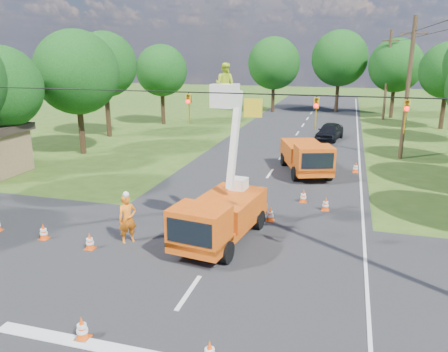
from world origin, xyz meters
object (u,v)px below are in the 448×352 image
(traffic_cone_2, at_px, (270,214))
(traffic_cone_7, at_px, (356,167))
(pole_right_mid, at_px, (408,88))
(tree_left_c, at_px, (0,88))
(tree_left_f, at_px, (162,71))
(tree_far_b, at_px, (340,58))
(traffic_cone_3, at_px, (303,196))
(traffic_cone_5, at_px, (44,232))
(second_truck, at_px, (306,156))
(tree_left_d, at_px, (76,72))
(tree_left_e, at_px, (104,65))
(pole_right_far, at_px, (387,75))
(traffic_cone_4, at_px, (90,241))
(tree_right_e, at_px, (448,71))
(traffic_cone_0, at_px, (82,328))
(distant_car, at_px, (330,131))
(tree_far_c, at_px, (396,66))
(tree_far_a, at_px, (274,63))
(traffic_cone_8, at_px, (326,204))
(bucket_truck, at_px, (220,207))

(traffic_cone_2, xyz_separation_m, traffic_cone_7, (3.85, 9.93, 0.00))
(pole_right_mid, distance_m, tree_left_c, 27.32)
(tree_left_f, height_order, tree_far_b, tree_far_b)
(traffic_cone_3, bearing_deg, traffic_cone_5, -142.25)
(second_truck, xyz_separation_m, tree_left_d, (-17.19, 1.26, 4.97))
(tree_left_f, bearing_deg, tree_left_d, -90.76)
(tree_left_e, bearing_deg, pole_right_far, 35.43)
(traffic_cone_4, relative_size, tree_right_e, 0.08)
(second_truck, distance_m, traffic_cone_0, 19.24)
(traffic_cone_7, bearing_deg, tree_left_f, 143.03)
(distant_car, distance_m, tree_left_f, 19.04)
(pole_right_mid, xyz_separation_m, tree_far_c, (1.00, 22.00, 0.96))
(traffic_cone_5, bearing_deg, traffic_cone_7, 49.07)
(traffic_cone_3, height_order, tree_left_d, tree_left_d)
(distant_car, height_order, tree_left_c, tree_left_c)
(tree_left_f, xyz_separation_m, tree_far_a, (9.80, 13.00, 0.50))
(traffic_cone_0, xyz_separation_m, tree_left_f, (-12.84, 35.03, 5.33))
(traffic_cone_4, distance_m, tree_far_a, 43.38)
(tree_far_a, xyz_separation_m, tree_far_c, (14.50, -1.00, -0.13))
(traffic_cone_5, distance_m, tree_left_c, 13.61)
(traffic_cone_3, relative_size, tree_far_c, 0.08)
(traffic_cone_7, height_order, tree_right_e, tree_right_e)
(tree_left_d, bearing_deg, distant_car, 30.79)
(traffic_cone_7, bearing_deg, pole_right_mid, 57.98)
(traffic_cone_2, distance_m, tree_left_d, 20.12)
(traffic_cone_7, bearing_deg, tree_right_e, 67.09)
(tree_left_f, relative_size, tree_far_c, 0.92)
(traffic_cone_0, distance_m, traffic_cone_8, 13.43)
(distant_car, relative_size, traffic_cone_3, 6.29)
(distant_car, bearing_deg, traffic_cone_2, -83.52)
(traffic_cone_3, relative_size, tree_right_e, 0.08)
(traffic_cone_5, bearing_deg, traffic_cone_0, -45.03)
(tree_left_f, bearing_deg, pole_right_far, 23.23)
(pole_right_far, relative_size, tree_left_e, 1.06)
(traffic_cone_3, height_order, tree_far_a, tree_far_a)
(bucket_truck, xyz_separation_m, tree_left_d, (-14.86, 12.84, 4.60))
(traffic_cone_5, xyz_separation_m, tree_left_f, (-7.48, 29.67, 5.33))
(traffic_cone_8, relative_size, tree_left_c, 0.09)
(traffic_cone_8, height_order, tree_far_a, tree_far_a)
(pole_right_mid, relative_size, tree_left_d, 1.08)
(traffic_cone_5, xyz_separation_m, tree_left_e, (-9.48, 21.67, 6.13))
(tree_left_e, bearing_deg, distant_car, 10.76)
(traffic_cone_0, height_order, tree_left_d, tree_left_d)
(second_truck, distance_m, pole_right_mid, 9.73)
(bucket_truck, bearing_deg, traffic_cone_5, -157.67)
(tree_far_a, bearing_deg, tree_left_f, -127.01)
(traffic_cone_8, distance_m, pole_right_far, 33.57)
(traffic_cone_4, distance_m, tree_left_e, 25.73)
(traffic_cone_2, relative_size, pole_right_far, 0.07)
(traffic_cone_2, xyz_separation_m, tree_left_e, (-18.24, 17.05, 6.13))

